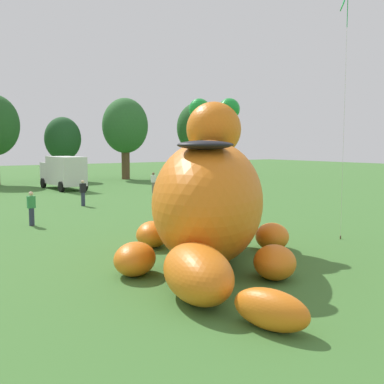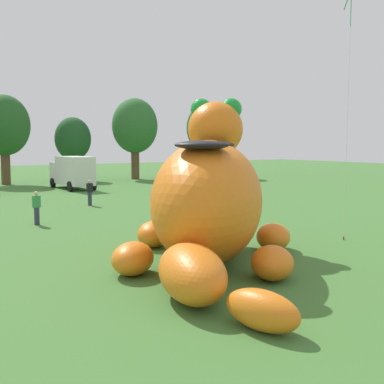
{
  "view_description": "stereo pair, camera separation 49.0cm",
  "coord_description": "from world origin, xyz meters",
  "px_view_note": "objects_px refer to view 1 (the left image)",
  "views": [
    {
      "loc": [
        -9.23,
        -13.73,
        4.07
      ],
      "look_at": [
        0.61,
        0.6,
        2.34
      ],
      "focal_mm": 45.22,
      "sensor_mm": 36.0,
      "label": 1
    },
    {
      "loc": [
        -8.83,
        -14.0,
        4.07
      ],
      "look_at": [
        0.61,
        0.6,
        2.34
      ],
      "focal_mm": 45.22,
      "sensor_mm": 36.0,
      "label": 2
    }
  ],
  "objects_px": {
    "giant_inflatable_creature": "(209,199)",
    "spectator_near_inflatable": "(83,193)",
    "box_truck": "(63,172)",
    "spectator_by_cars": "(31,209)",
    "spectator_mid_field": "(153,183)"
  },
  "relations": [
    {
      "from": "box_truck",
      "to": "spectator_near_inflatable",
      "type": "distance_m",
      "value": 12.47
    },
    {
      "from": "giant_inflatable_creature",
      "to": "box_truck",
      "type": "bearing_deg",
      "value": 79.98
    },
    {
      "from": "giant_inflatable_creature",
      "to": "spectator_mid_field",
      "type": "distance_m",
      "value": 23.76
    },
    {
      "from": "giant_inflatable_creature",
      "to": "box_truck",
      "type": "distance_m",
      "value": 29.28
    },
    {
      "from": "spectator_near_inflatable",
      "to": "spectator_by_cars",
      "type": "height_order",
      "value": "same"
    },
    {
      "from": "spectator_near_inflatable",
      "to": "spectator_mid_field",
      "type": "bearing_deg",
      "value": 30.35
    },
    {
      "from": "box_truck",
      "to": "spectator_by_cars",
      "type": "distance_m",
      "value": 19.65
    },
    {
      "from": "giant_inflatable_creature",
      "to": "spectator_near_inflatable",
      "type": "bearing_deg",
      "value": 82.83
    },
    {
      "from": "giant_inflatable_creature",
      "to": "spectator_mid_field",
      "type": "height_order",
      "value": "giant_inflatable_creature"
    },
    {
      "from": "spectator_near_inflatable",
      "to": "spectator_by_cars",
      "type": "bearing_deg",
      "value": -130.8
    },
    {
      "from": "giant_inflatable_creature",
      "to": "spectator_near_inflatable",
      "type": "distance_m",
      "value": 16.93
    },
    {
      "from": "spectator_mid_field",
      "to": "spectator_by_cars",
      "type": "distance_m",
      "value": 16.8
    },
    {
      "from": "spectator_near_inflatable",
      "to": "spectator_mid_field",
      "type": "height_order",
      "value": "same"
    },
    {
      "from": "spectator_by_cars",
      "to": "giant_inflatable_creature",
      "type": "bearing_deg",
      "value": -74.95
    },
    {
      "from": "spectator_near_inflatable",
      "to": "spectator_mid_field",
      "type": "relative_size",
      "value": 1.0
    }
  ]
}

